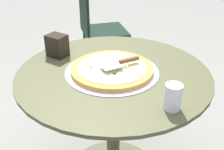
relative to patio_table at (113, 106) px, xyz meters
The scene contains 6 objects.
patio_table is the anchor object (origin of this frame).
pizza_on_tray 0.23m from the patio_table, 123.65° to the right, with size 0.47×0.47×0.04m.
pizza_server 0.27m from the patio_table, 20.69° to the left, with size 0.17×0.19×0.02m.
drinking_cup 0.48m from the patio_table, 31.17° to the right, with size 0.07×0.07×0.11m, color white.
napkin_dispenser 0.46m from the patio_table, behind, with size 0.11×0.08×0.12m, color black.
patio_chair_near 1.42m from the patio_table, 119.27° to the left, with size 0.60×0.60×0.93m.
Camera 1 is at (0.46, -1.13, 1.40)m, focal length 44.08 mm.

